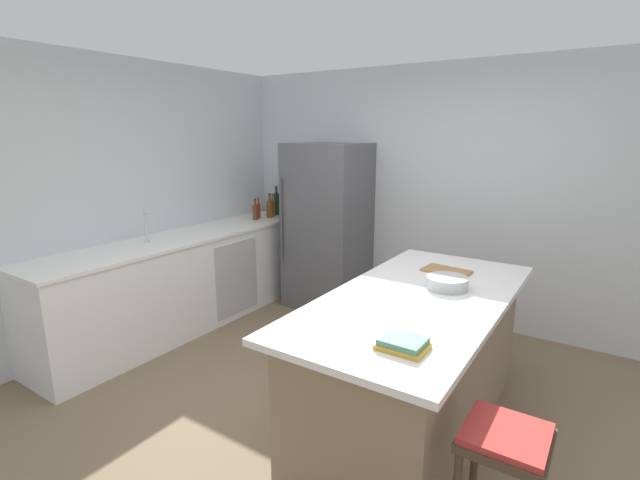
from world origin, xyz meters
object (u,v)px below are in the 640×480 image
vinegar_bottle (273,208)px  mixing_bowl (447,283)px  hot_sauce_bottle (259,210)px  syrup_bottle (255,212)px  whiskey_bottle (270,208)px  bar_stool (504,457)px  cutting_board (446,271)px  sink_faucet (147,226)px  cookbook_stack (403,344)px  kitchen_island (415,361)px  wine_bottle (277,203)px  refrigerator (328,226)px

vinegar_bottle → mixing_bowl: vinegar_bottle is taller
hot_sauce_bottle → syrup_bottle: (0.03, -0.09, -0.00)m
hot_sauce_bottle → whiskey_bottle: bearing=52.7°
bar_stool → whiskey_bottle: 3.94m
syrup_bottle → mixing_bowl: 2.85m
bar_stool → hot_sauce_bottle: size_ratio=2.84×
hot_sauce_bottle → cutting_board: bearing=-18.2°
syrup_bottle → bar_stool: bearing=-32.8°
bar_stool → sink_faucet: bearing=168.5°
hot_sauce_bottle → cookbook_stack: hot_sauce_bottle is taller
kitchen_island → whiskey_bottle: whiskey_bottle is taller
sink_faucet → cookbook_stack: sink_faucet is taller
bar_stool → syrup_bottle: (-3.23, 2.08, 0.47)m
wine_bottle → mixing_bowl: (2.63, -1.49, -0.12)m
wine_bottle → hot_sauce_bottle: (-0.04, -0.30, -0.05)m
bar_stool → mixing_bowl: 1.22m
vinegar_bottle → hot_sauce_bottle: size_ratio=1.09×
sink_faucet → bar_stool: bearing=-11.5°
syrup_bottle → cutting_board: size_ratio=0.70×
bar_stool → sink_faucet: (-3.31, 0.67, 0.53)m
wine_bottle → cutting_board: (2.51, -1.13, -0.15)m
kitchen_island → bar_stool: 1.03m
cookbook_stack → bar_stool: bearing=-2.3°
sink_faucet → kitchen_island: bearing=1.6°
refrigerator → cookbook_stack: bearing=-50.6°
sink_faucet → hot_sauce_bottle: 1.50m
whiskey_bottle → syrup_bottle: size_ratio=1.17×
refrigerator → hot_sauce_bottle: (-0.88, -0.14, 0.12)m
bar_stool → cutting_board: cutting_board is taller
mixing_bowl → bar_stool: bearing=-58.6°
kitchen_island → whiskey_bottle: (-2.47, 1.54, 0.58)m
wine_bottle → cutting_board: 2.76m
vinegar_bottle → syrup_bottle: 0.30m
kitchen_island → vinegar_bottle: vinegar_bottle is taller
syrup_bottle → cutting_board: 2.62m
mixing_bowl → whiskey_bottle: bearing=153.3°
whiskey_bottle → mixing_bowl: 2.89m
cookbook_stack → wine_bottle: bearing=138.1°
vinegar_bottle → mixing_bowl: 2.97m
whiskey_bottle → refrigerator: bearing=2.6°
bar_stool → cookbook_stack: size_ratio=3.03×
bar_stool → whiskey_bottle: whiskey_bottle is taller
kitchen_island → cookbook_stack: size_ratio=9.38×
refrigerator → sink_faucet: bearing=-119.3°
kitchen_island → cookbook_stack: bearing=-73.9°
bar_stool → whiskey_bottle: bearing=144.4°
whiskey_bottle → mixing_bowl: (2.58, -1.30, -0.08)m
refrigerator → hot_sauce_bottle: 0.90m
refrigerator → whiskey_bottle: refrigerator is taller
cookbook_stack → cutting_board: 1.33m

